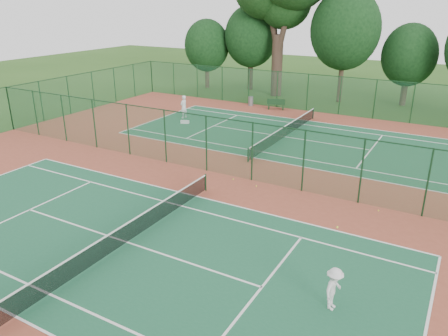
{
  "coord_description": "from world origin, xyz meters",
  "views": [
    {
      "loc": [
        11.78,
        -21.25,
        9.82
      ],
      "look_at": [
        1.22,
        -2.69,
        1.6
      ],
      "focal_mm": 35.0,
      "sensor_mm": 36.0,
      "label": 1
    }
  ],
  "objects_px": {
    "bench": "(276,104)",
    "kit_bag": "(185,122)",
    "player_far": "(184,107)",
    "trash_bin": "(251,101)",
    "player_near": "(334,289)"
  },
  "relations": [
    {
      "from": "player_near",
      "to": "kit_bag",
      "type": "bearing_deg",
      "value": 51.95
    },
    {
      "from": "bench",
      "to": "kit_bag",
      "type": "distance_m",
      "value": 9.76
    },
    {
      "from": "player_near",
      "to": "bench",
      "type": "height_order",
      "value": "player_near"
    },
    {
      "from": "player_far",
      "to": "bench",
      "type": "distance_m",
      "value": 9.14
    },
    {
      "from": "bench",
      "to": "trash_bin",
      "type": "bearing_deg",
      "value": 155.28
    },
    {
      "from": "player_far",
      "to": "bench",
      "type": "relative_size",
      "value": 1.13
    },
    {
      "from": "player_near",
      "to": "kit_bag",
      "type": "xyz_separation_m",
      "value": [
        -17.91,
        17.3,
        -0.66
      ]
    },
    {
      "from": "player_far",
      "to": "bench",
      "type": "bearing_deg",
      "value": 148.22
    },
    {
      "from": "player_near",
      "to": "kit_bag",
      "type": "height_order",
      "value": "player_near"
    },
    {
      "from": "kit_bag",
      "to": "player_far",
      "type": "bearing_deg",
      "value": 106.29
    },
    {
      "from": "trash_bin",
      "to": "kit_bag",
      "type": "relative_size",
      "value": 1.26
    },
    {
      "from": "player_near",
      "to": "kit_bag",
      "type": "distance_m",
      "value": 24.91
    },
    {
      "from": "trash_bin",
      "to": "player_far",
      "type": "bearing_deg",
      "value": -112.06
    },
    {
      "from": "player_far",
      "to": "bench",
      "type": "height_order",
      "value": "player_far"
    },
    {
      "from": "player_near",
      "to": "player_far",
      "type": "relative_size",
      "value": 0.78
    }
  ]
}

